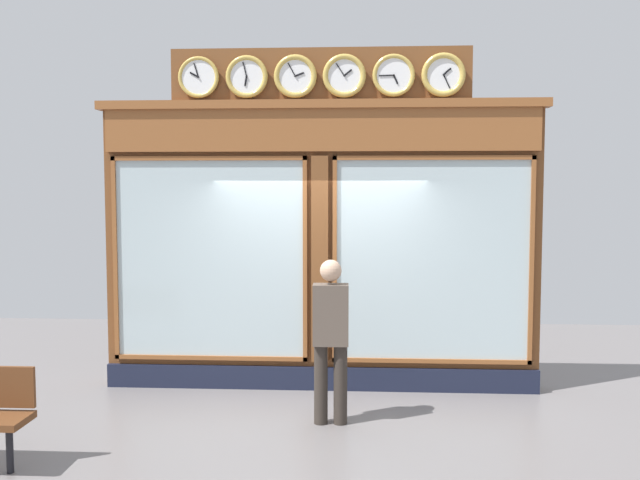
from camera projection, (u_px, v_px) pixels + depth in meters
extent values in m
cube|color=brown|center=(321.00, 250.00, 8.23)|extent=(5.17, 0.30, 3.33)
cube|color=#191E33|center=(320.00, 378.00, 8.18)|extent=(5.17, 0.08, 0.28)
cube|color=brown|center=(320.00, 130.00, 7.94)|extent=(5.06, 0.08, 0.49)
cube|color=brown|center=(320.00, 104.00, 7.94)|extent=(5.27, 0.20, 0.10)
cube|color=silver|center=(432.00, 260.00, 8.00)|extent=(2.23, 0.02, 2.34)
cube|color=brown|center=(434.00, 158.00, 7.89)|extent=(2.33, 0.04, 0.05)
cube|color=brown|center=(431.00, 361.00, 8.07)|extent=(2.33, 0.04, 0.05)
cube|color=brown|center=(532.00, 261.00, 7.92)|extent=(0.05, 0.04, 2.44)
cube|color=brown|center=(335.00, 260.00, 8.05)|extent=(0.05, 0.04, 2.44)
cube|color=silver|center=(210.00, 259.00, 8.15)|extent=(2.23, 0.02, 2.34)
cube|color=brown|center=(208.00, 158.00, 8.04)|extent=(2.33, 0.04, 0.05)
cube|color=brown|center=(211.00, 358.00, 8.22)|extent=(2.33, 0.04, 0.05)
cube|color=brown|center=(115.00, 259.00, 8.20)|extent=(0.05, 0.04, 2.44)
cube|color=brown|center=(305.00, 260.00, 8.07)|extent=(0.05, 0.04, 2.44)
cube|color=brown|center=(320.00, 260.00, 8.06)|extent=(0.20, 0.10, 2.44)
cube|color=brown|center=(320.00, 77.00, 7.95)|extent=(3.50, 0.06, 0.68)
cylinder|color=white|center=(443.00, 75.00, 7.79)|extent=(0.40, 0.02, 0.40)
torus|color=gold|center=(443.00, 75.00, 7.79)|extent=(0.50, 0.07, 0.50)
cube|color=black|center=(447.00, 71.00, 7.77)|extent=(0.09, 0.01, 0.09)
cube|color=black|center=(447.00, 81.00, 7.78)|extent=(0.08, 0.01, 0.16)
sphere|color=black|center=(444.00, 75.00, 7.77)|extent=(0.02, 0.02, 0.02)
cylinder|color=white|center=(394.00, 75.00, 7.82)|extent=(0.40, 0.02, 0.40)
torus|color=gold|center=(394.00, 75.00, 7.82)|extent=(0.49, 0.05, 0.49)
cube|color=black|center=(396.00, 80.00, 7.81)|extent=(0.06, 0.01, 0.11)
cube|color=black|center=(386.00, 75.00, 7.81)|extent=(0.17, 0.01, 0.02)
sphere|color=black|center=(394.00, 75.00, 7.81)|extent=(0.02, 0.02, 0.02)
cylinder|color=white|center=(344.00, 76.00, 7.86)|extent=(0.40, 0.02, 0.40)
torus|color=gold|center=(344.00, 76.00, 7.85)|extent=(0.50, 0.07, 0.50)
cube|color=black|center=(348.00, 73.00, 7.84)|extent=(0.10, 0.01, 0.08)
cube|color=black|center=(340.00, 69.00, 7.84)|extent=(0.10, 0.01, 0.15)
sphere|color=black|center=(344.00, 76.00, 7.84)|extent=(0.02, 0.02, 0.02)
cylinder|color=white|center=(295.00, 76.00, 7.89)|extent=(0.40, 0.02, 0.40)
torus|color=gold|center=(295.00, 76.00, 7.88)|extent=(0.50, 0.06, 0.50)
cube|color=black|center=(300.00, 74.00, 7.87)|extent=(0.11, 0.01, 0.05)
cube|color=black|center=(292.00, 70.00, 7.87)|extent=(0.09, 0.01, 0.15)
sphere|color=black|center=(295.00, 76.00, 7.87)|extent=(0.02, 0.02, 0.02)
cylinder|color=white|center=(247.00, 77.00, 7.92)|extent=(0.40, 0.02, 0.40)
torus|color=gold|center=(247.00, 77.00, 7.92)|extent=(0.49, 0.06, 0.49)
cube|color=black|center=(246.00, 81.00, 7.91)|extent=(0.04, 0.01, 0.11)
cube|color=black|center=(245.00, 69.00, 7.90)|extent=(0.05, 0.01, 0.17)
sphere|color=black|center=(246.00, 76.00, 7.90)|extent=(0.02, 0.02, 0.02)
cylinder|color=white|center=(198.00, 77.00, 7.95)|extent=(0.40, 0.02, 0.40)
torus|color=gold|center=(198.00, 77.00, 7.95)|extent=(0.48, 0.05, 0.48)
cube|color=black|center=(194.00, 75.00, 7.94)|extent=(0.10, 0.01, 0.07)
cube|color=black|center=(196.00, 70.00, 7.93)|extent=(0.06, 0.01, 0.17)
sphere|color=black|center=(198.00, 77.00, 7.94)|extent=(0.02, 0.02, 0.02)
cylinder|color=#312A24|center=(321.00, 384.00, 6.99)|extent=(0.14, 0.14, 0.82)
cylinder|color=#312A24|center=(340.00, 384.00, 6.98)|extent=(0.14, 0.14, 0.82)
cube|color=brown|center=(331.00, 315.00, 6.93)|extent=(0.36, 0.23, 0.62)
sphere|color=tan|center=(331.00, 271.00, 6.90)|extent=(0.22, 0.22, 0.22)
cylinder|color=black|center=(10.00, 447.00, 5.78)|extent=(0.06, 0.06, 0.45)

